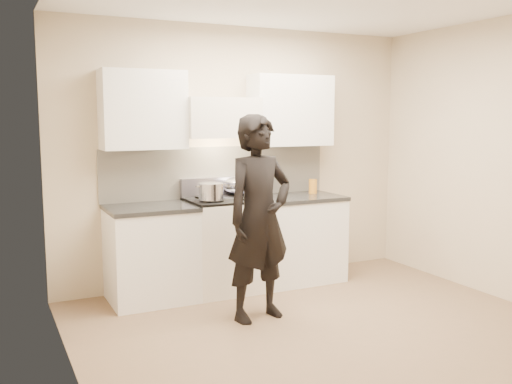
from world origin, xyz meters
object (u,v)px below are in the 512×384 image
at_px(utensil_crock, 266,186).
at_px(person, 259,218).
at_px(counter_right, 297,238).
at_px(wok, 239,185).
at_px(stove, 226,244).

bearing_deg(utensil_crock, person, -119.74).
xyz_separation_m(counter_right, wok, (-0.63, 0.11, 0.60)).
distance_m(wok, person, 1.05).
relative_size(counter_right, person, 0.52).
height_order(wok, person, person).
xyz_separation_m(counter_right, utensil_crock, (-0.26, 0.22, 0.56)).
distance_m(stove, wok, 0.62).
height_order(stove, wok, wok).
bearing_deg(stove, person, -94.21).
relative_size(stove, utensil_crock, 2.98).
relative_size(wok, person, 0.25).
bearing_deg(wok, person, -104.80).
xyz_separation_m(stove, utensil_crock, (0.57, 0.22, 0.54)).
bearing_deg(stove, utensil_crock, 20.80).
bearing_deg(utensil_crock, counter_right, -39.91).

